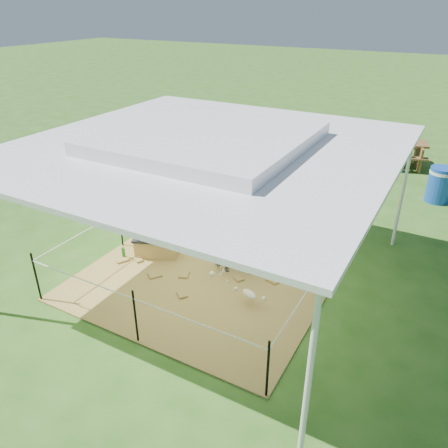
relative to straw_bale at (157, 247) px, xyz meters
The scene contains 14 objects.
ground 1.34m from the straw_bale, ahead, with size 90.00×90.00×0.00m, color #2D5919.
hay_patch 1.34m from the straw_bale, ahead, with size 4.60×4.60×0.03m, color brown.
canopy_tent 2.80m from the straw_bale, ahead, with size 6.30×6.30×2.90m.
rope_fence 1.38m from the straw_bale, ahead, with size 4.54×4.54×1.00m.
straw_bale is the anchor object (origin of this frame).
dark_cloth 0.22m from the straw_bale, ahead, with size 0.95×0.49×0.05m, color black.
woman 0.74m from the straw_bale, ahead, with size 0.39×0.25×1.06m, color red.
green_bottle 0.71m from the straw_bale, 140.71° to the right, with size 0.07×0.07×0.25m, color #1B7C1B.
pony 1.89m from the straw_bale, ahead, with size 0.47×1.04×0.88m, color #4C4C51.
pink_hat 2.02m from the straw_bale, ahead, with size 0.27×0.27×0.13m, color pink.
foal 2.54m from the straw_bale, 13.29° to the right, with size 0.88×0.49×0.49m, color beige, non-canonical shape.
trash_barrel 7.77m from the straw_bale, 50.69° to the left, with size 0.62×0.62×0.96m, color #1645A8.
picnic_table_near 9.12m from the straw_bale, 68.63° to the left, with size 1.94×1.40×0.81m, color #53381C.
distant_person 8.73m from the straw_bale, 65.88° to the left, with size 0.50×0.39×1.03m, color teal.
Camera 1 is at (3.82, -6.29, 4.91)m, focal length 35.00 mm.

